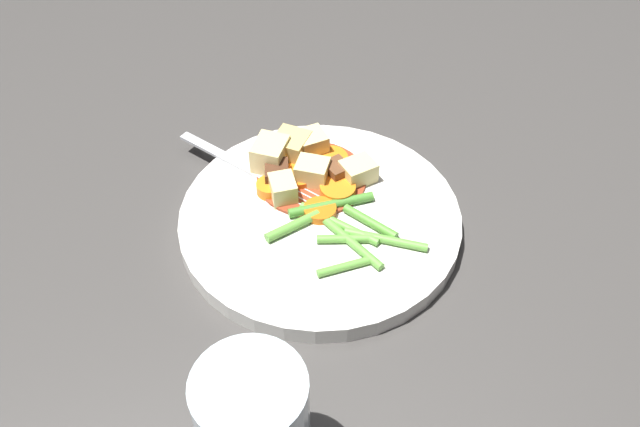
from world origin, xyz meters
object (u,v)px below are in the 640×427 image
object	(u,v)px
carrot_slice_3	(270,188)
potato_chunk_5	(291,147)
carrot_slice_0	(338,190)
meat_chunk_1	(337,172)
carrot_slice_4	(322,208)
potato_chunk_1	(358,171)
potato_chunk_0	(270,155)
meat_chunk_0	(277,175)
carrot_slice_1	(330,160)
potato_chunk_4	(314,172)
carrot_slice_2	(299,176)
potato_chunk_2	(283,189)
carrot_slice_5	(279,148)
fork	(253,171)
potato_chunk_3	(311,144)
dinner_plate	(320,220)

from	to	relation	value
carrot_slice_3	potato_chunk_5	world-z (taller)	potato_chunk_5
carrot_slice_0	meat_chunk_1	distance (m)	0.02
carrot_slice_4	potato_chunk_1	world-z (taller)	potato_chunk_1
potato_chunk_0	meat_chunk_0	bearing A→B (deg)	-172.06
carrot_slice_1	potato_chunk_0	size ratio (longest dim) A/B	0.99
potato_chunk_0	potato_chunk_4	distance (m)	0.05
carrot_slice_3	potato_chunk_4	xyz separation A→B (m)	(0.01, -0.04, 0.01)
meat_chunk_0	carrot_slice_1	bearing A→B (deg)	-70.99
carrot_slice_2	potato_chunk_2	world-z (taller)	potato_chunk_2
carrot_slice_0	potato_chunk_1	world-z (taller)	potato_chunk_1
carrot_slice_5	potato_chunk_4	world-z (taller)	potato_chunk_4
potato_chunk_2	fork	world-z (taller)	potato_chunk_2
carrot_slice_4	carrot_slice_5	xyz separation A→B (m)	(0.09, 0.03, 0.00)
fork	meat_chunk_0	bearing A→B (deg)	-129.71
carrot_slice_4	potato_chunk_2	bearing A→B (deg)	53.97
potato_chunk_2	carrot_slice_5	bearing A→B (deg)	-4.12
carrot_slice_5	potato_chunk_5	xyz separation A→B (m)	(-0.01, -0.01, 0.01)
potato_chunk_0	meat_chunk_1	xyz separation A→B (m)	(-0.03, -0.06, -0.01)
carrot_slice_5	potato_chunk_2	distance (m)	0.07
potato_chunk_3	meat_chunk_1	world-z (taller)	potato_chunk_3
carrot_slice_2	potato_chunk_3	distance (m)	0.04
carrot_slice_1	carrot_slice_3	xyz separation A→B (m)	(-0.03, 0.06, 0.00)
carrot_slice_1	carrot_slice_3	bearing A→B (deg)	115.96
carrot_slice_3	fork	distance (m)	0.03
carrot_slice_4	carrot_slice_5	distance (m)	0.09
fork	potato_chunk_4	bearing A→B (deg)	-111.71
potato_chunk_1	meat_chunk_1	bearing A→B (deg)	78.03
potato_chunk_5	meat_chunk_1	xyz separation A→B (m)	(-0.04, -0.04, -0.00)
carrot_slice_5	potato_chunk_0	bearing A→B (deg)	151.39
carrot_slice_3	potato_chunk_4	bearing A→B (deg)	-80.17
fork	carrot_slice_3	bearing A→B (deg)	-155.43
carrot_slice_3	carrot_slice_2	bearing A→B (deg)	-66.24
carrot_slice_3	potato_chunk_5	size ratio (longest dim) A/B	0.78
carrot_slice_2	carrot_slice_4	xyz separation A→B (m)	(-0.05, -0.01, -0.00)
carrot_slice_5	meat_chunk_1	bearing A→B (deg)	-133.82
potato_chunk_2	potato_chunk_4	distance (m)	0.04
potato_chunk_0	potato_chunk_1	xyz separation A→B (m)	(-0.03, -0.08, -0.00)
carrot_slice_2	potato_chunk_1	xyz separation A→B (m)	(-0.01, -0.06, 0.01)
carrot_slice_4	carrot_slice_5	bearing A→B (deg)	17.67
dinner_plate	carrot_slice_0	xyz separation A→B (m)	(0.02, -0.02, 0.01)
potato_chunk_0	potato_chunk_2	distance (m)	0.05
carrot_slice_4	potato_chunk_5	world-z (taller)	potato_chunk_5
carrot_slice_1	potato_chunk_5	size ratio (longest dim) A/B	1.05
potato_chunk_1	meat_chunk_1	size ratio (longest dim) A/B	1.32
potato_chunk_0	potato_chunk_4	world-z (taller)	potato_chunk_0
dinner_plate	carrot_slice_2	world-z (taller)	carrot_slice_2
carrot_slice_2	carrot_slice_5	distance (m)	0.04
carrot_slice_2	meat_chunk_0	world-z (taller)	meat_chunk_0
carrot_slice_3	carrot_slice_5	bearing A→B (deg)	-16.02
carrot_slice_1	meat_chunk_0	bearing A→B (deg)	109.01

